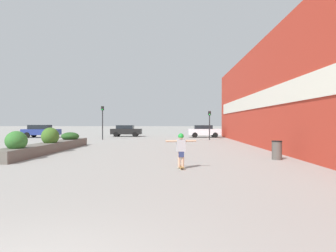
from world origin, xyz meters
TOP-DOWN VIEW (x-y plane):
  - building_wall_right at (8.48, 16.91)m, footprint 0.67×40.65m
  - planter_box at (-6.03, 15.78)m, footprint 1.30×11.88m
  - skateboard at (2.19, 8.89)m, footprint 0.29×0.63m
  - skateboarder at (2.19, 8.89)m, footprint 1.24×0.31m
  - trash_bin at (7.06, 12.04)m, footprint 0.51×0.51m
  - car_leftmost at (5.57, 34.54)m, footprint 4.01×2.05m
  - car_center_left at (-14.69, 33.57)m, footprint 4.38×1.96m
  - car_center_right at (-4.59, 36.56)m, footprint 4.00×1.88m
  - traffic_light_left at (-5.99, 29.36)m, footprint 0.28×0.30m
  - traffic_light_right at (5.63, 29.08)m, footprint 0.28×0.30m

SIDE VIEW (x-z plane):
  - skateboard at x=2.19m, z-range 0.02..0.11m
  - trash_bin at x=7.06m, z-range 0.00..0.95m
  - planter_box at x=-6.03m, z-range -0.28..1.26m
  - car_center_right at x=-4.59m, z-range 0.04..1.55m
  - car_leftmost at x=5.57m, z-range 0.05..1.58m
  - car_center_left at x=-14.69m, z-range 0.05..1.62m
  - skateboarder at x=2.19m, z-range 0.23..1.57m
  - traffic_light_right at x=5.63m, z-range 0.59..3.69m
  - traffic_light_left at x=-5.99m, z-range 0.65..4.30m
  - building_wall_right at x=8.48m, z-range 0.00..7.83m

